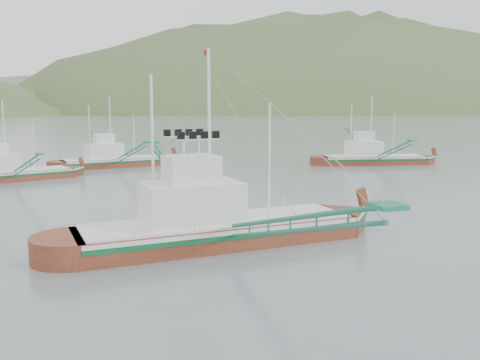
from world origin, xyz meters
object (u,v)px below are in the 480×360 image
object	(u,v)px
bg_boat_right	(373,151)
bg_boat_far	(113,154)
bg_boat_left	(9,164)
main_boat	(214,215)

from	to	relation	value
bg_boat_right	bg_boat_far	size ratio (longest dim) A/B	1.02
bg_boat_right	bg_boat_left	bearing A→B (deg)	-165.63
bg_boat_far	bg_boat_left	bearing A→B (deg)	-153.50
bg_boat_far	main_boat	bearing A→B (deg)	-98.39
bg_boat_right	bg_boat_left	world-z (taller)	bg_boat_right
bg_boat_right	bg_boat_far	xyz separation A→B (m)	(-33.61, 8.45, -0.14)
bg_boat_right	bg_boat_left	distance (m)	45.48
bg_boat_left	bg_boat_right	bearing A→B (deg)	-16.29
main_boat	bg_boat_far	xyz separation A→B (m)	(-1.79, 41.15, -0.07)
bg_boat_left	bg_boat_far	distance (m)	14.93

